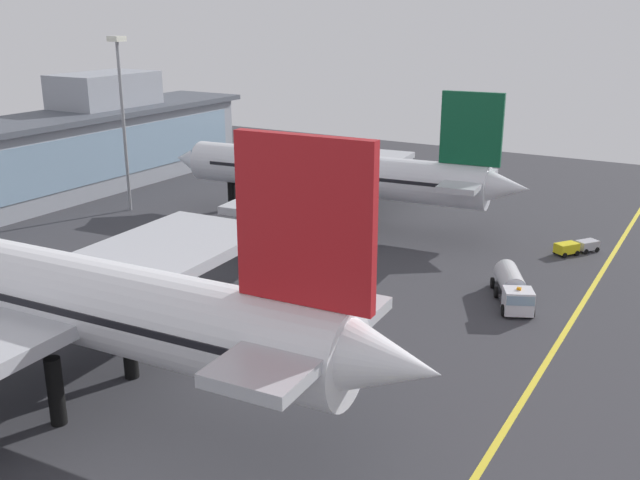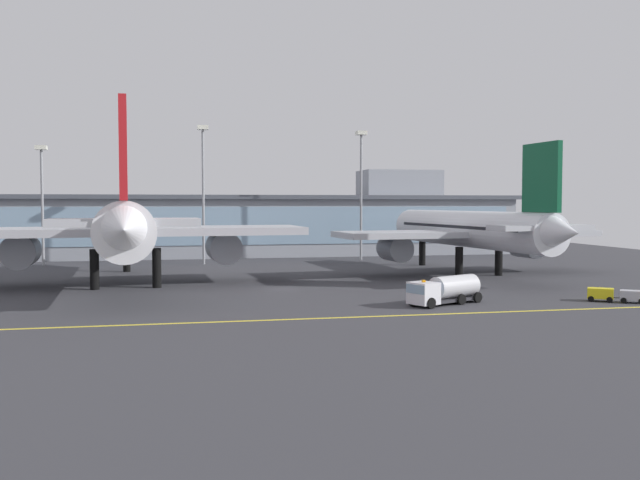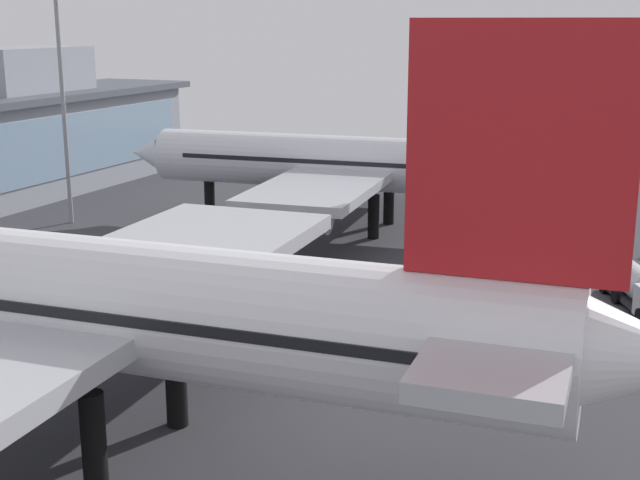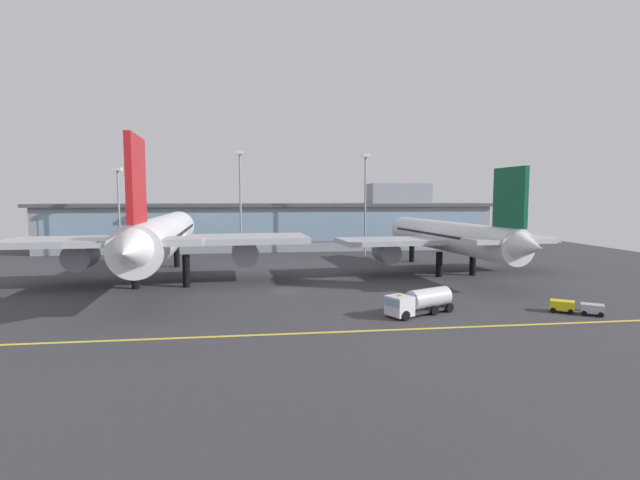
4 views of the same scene
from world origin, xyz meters
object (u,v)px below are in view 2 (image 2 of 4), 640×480
Objects in this scene: fuel_tanker_truck at (444,290)px; apron_light_mast_east at (203,174)px; airliner_near_left at (125,227)px; baggage_tug_near at (615,295)px; airliner_near_right at (469,230)px; apron_light_mast_west at (361,176)px; apron_light_mast_centre at (42,185)px.

apron_light_mast_east is at bearing -93.04° from fuel_tanker_truck.
apron_light_mast_east is at bearing -24.00° from airliner_near_left.
airliner_near_left is 10.58× the size of baggage_tug_near.
airliner_near_right is 2.09× the size of apron_light_mast_east.
apron_light_mast_west is (39.55, 31.74, 7.90)m from airliner_near_left.
apron_light_mast_west is 1.00× the size of apron_light_mast_east.
apron_light_mast_west reaches higher than baggage_tug_near.
apron_light_mast_east is at bearing 50.68° from airliner_near_right.
airliner_near_left is 32.13m from apron_light_mast_east.
apron_light_mast_east is at bearing -7.72° from apron_light_mast_centre.
apron_light_mast_west is at bearing -43.39° from baggage_tug_near.
fuel_tanker_truck is (33.02, -24.05, -5.97)m from airliner_near_left.
fuel_tanker_truck is (-15.28, -28.01, -4.99)m from airliner_near_right.
airliner_near_right is (48.30, 3.96, -0.98)m from airliner_near_left.
apron_light_mast_west reaches higher than airliner_near_left.
airliner_near_right is at bearing -49.08° from baggage_tug_near.
apron_light_mast_east is (11.05, 29.10, 7.93)m from airliner_near_left.
baggage_tug_near is at bearing 147.90° from fuel_tanker_truck.
fuel_tanker_truck is 0.39× the size of apron_light_mast_east.
airliner_near_right is 45.81m from apron_light_mast_east.
baggage_tug_near is (18.37, -2.12, -0.72)m from fuel_tanker_truck.
airliner_near_left is 41.28m from fuel_tanker_truck.
airliner_near_left is 6.26× the size of fuel_tanker_truck.
airliner_near_left is at bearing -64.81° from apron_light_mast_centre.
apron_light_mast_west is at bearing -0.98° from apron_light_mast_centre.
airliner_near_left is 36.61m from apron_light_mast_centre.
apron_light_mast_centre reaches higher than airliner_near_right.
apron_light_mast_west is at bearing 12.17° from airliner_near_right.
baggage_tug_near is (3.09, -30.14, -5.71)m from airliner_near_right.
fuel_tanker_truck is 57.86m from apron_light_mast_west.
baggage_tug_near is at bearing -120.20° from airliner_near_left.
airliner_near_right is at bearing -72.53° from apron_light_mast_west.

